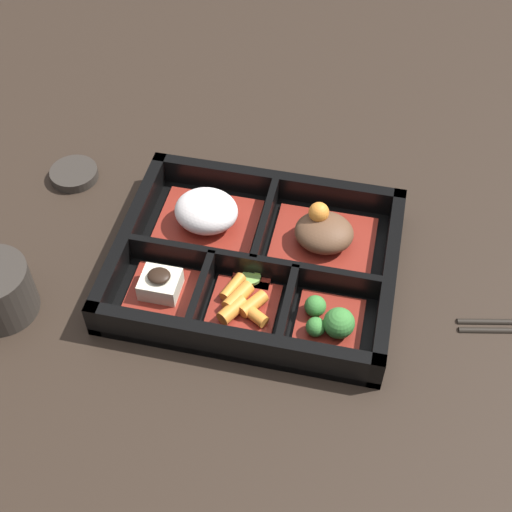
{
  "coord_description": "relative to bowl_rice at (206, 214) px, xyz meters",
  "views": [
    {
      "loc": [
        0.11,
        -0.48,
        0.61
      ],
      "look_at": [
        0.0,
        0.0,
        0.03
      ],
      "focal_mm": 50.0,
      "sensor_mm": 36.0,
      "label": 1
    }
  ],
  "objects": [
    {
      "name": "bowl_greens",
      "position": [
        0.16,
        -0.11,
        -0.01
      ],
      "size": [
        0.07,
        0.07,
        0.04
      ],
      "color": "maroon",
      "rests_on": "bento_base"
    },
    {
      "name": "bowl_rice",
      "position": [
        0.0,
        0.0,
        0.0
      ],
      "size": [
        0.11,
        0.1,
        0.05
      ],
      "color": "maroon",
      "rests_on": "bento_base"
    },
    {
      "name": "bento_base",
      "position": [
        0.07,
        -0.04,
        -0.02
      ],
      "size": [
        0.3,
        0.24,
        0.01
      ],
      "color": "black",
      "rests_on": "ground_plane"
    },
    {
      "name": "bowl_carrots",
      "position": [
        0.07,
        -0.1,
        -0.01
      ],
      "size": [
        0.07,
        0.07,
        0.02
      ],
      "color": "maroon",
      "rests_on": "bento_base"
    },
    {
      "name": "bowl_stew",
      "position": [
        0.13,
        0.0,
        -0.0
      ],
      "size": [
        0.11,
        0.1,
        0.05
      ],
      "color": "maroon",
      "rests_on": "bento_base"
    },
    {
      "name": "ground_plane",
      "position": [
        0.07,
        -0.04,
        -0.03
      ],
      "size": [
        3.0,
        3.0,
        0.0
      ],
      "primitive_type": "plane",
      "color": "black"
    },
    {
      "name": "sauce_dish",
      "position": [
        -0.18,
        0.05,
        -0.02
      ],
      "size": [
        0.06,
        0.06,
        0.01
      ],
      "color": "#2D2823",
      "rests_on": "ground_plane"
    },
    {
      "name": "bento_rim",
      "position": [
        0.07,
        -0.05,
        -0.01
      ],
      "size": [
        0.3,
        0.24,
        0.04
      ],
      "color": "black",
      "rests_on": "ground_plane"
    },
    {
      "name": "bowl_pickles",
      "position": [
        0.07,
        -0.06,
        -0.01
      ],
      "size": [
        0.04,
        0.04,
        0.01
      ],
      "color": "maroon",
      "rests_on": "bento_base"
    },
    {
      "name": "bowl_tofu",
      "position": [
        -0.02,
        -0.1,
        -0.01
      ],
      "size": [
        0.07,
        0.07,
        0.03
      ],
      "color": "maroon",
      "rests_on": "bento_base"
    }
  ]
}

